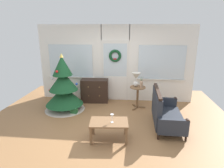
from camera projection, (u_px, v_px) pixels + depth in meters
ground_plane at (108, 128)px, 4.87m from camera, size 6.76×6.76×0.00m
back_wall_with_door at (115, 63)px, 6.50m from camera, size 5.20×0.19×2.55m
christmas_tree at (64, 89)px, 5.82m from camera, size 1.21×1.21×1.73m
dresser_cabinet at (95, 91)px, 6.54m from camera, size 0.93×0.49×0.78m
settee_sofa at (164, 112)px, 4.88m from camera, size 0.74×1.47×0.96m
side_table at (138, 93)px, 5.98m from camera, size 0.50×0.48×0.69m
table_lamp at (136, 78)px, 5.89m from camera, size 0.28×0.28×0.44m
flower_vase at (141, 84)px, 5.82m from camera, size 0.11×0.10×0.35m
coffee_table at (109, 124)px, 4.28m from camera, size 0.88×0.59×0.44m
wine_glass at (112, 116)px, 4.18m from camera, size 0.08×0.08×0.20m
gift_box at (74, 110)px, 5.69m from camera, size 0.19×0.17×0.19m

